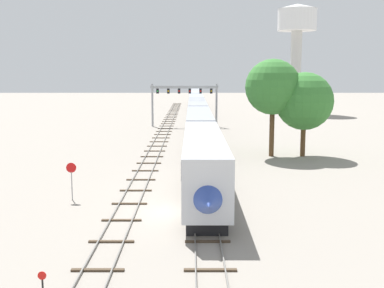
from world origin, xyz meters
name	(u,v)px	position (x,y,z in m)	size (l,w,h in m)	color
ground_plane	(177,212)	(0.00, 0.00, 0.00)	(400.00, 400.00, 0.00)	gray
track_main	(198,122)	(2.00, 60.00, 0.07)	(2.60, 200.00, 0.16)	slate
track_near	(163,136)	(-3.50, 40.00, 0.07)	(2.60, 160.00, 0.16)	slate
passenger_train	(198,109)	(2.00, 60.38, 2.61)	(3.04, 133.15, 4.80)	silver
signal_gantry	(186,95)	(-0.25, 53.81, 5.66)	(12.10, 0.49, 7.65)	#999BA0
water_tower	(298,28)	(26.15, 84.99, 20.08)	(9.37, 9.37, 25.75)	beige
stop_sign	(73,176)	(-8.00, 3.22, 1.87)	(0.76, 0.08, 2.88)	gray
trackside_tree_left	(305,101)	(13.92, 22.62, 6.35)	(6.60, 6.60, 9.67)	brown
trackside_tree_mid	(274,87)	(10.31, 22.69, 7.95)	(6.34, 6.34, 11.15)	brown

